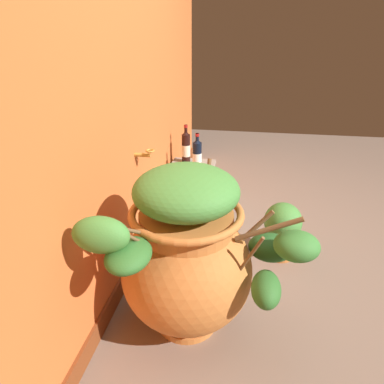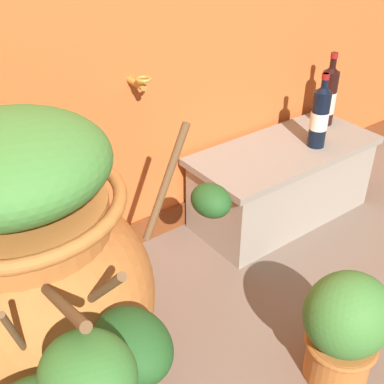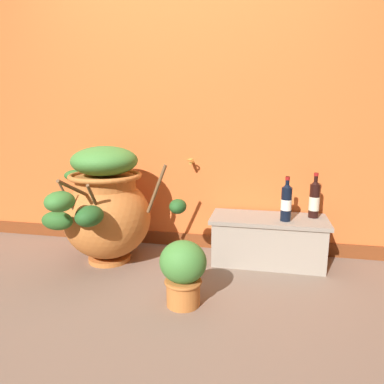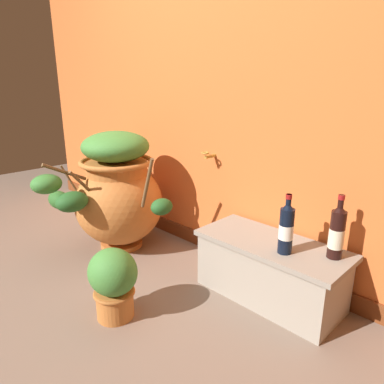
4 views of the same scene
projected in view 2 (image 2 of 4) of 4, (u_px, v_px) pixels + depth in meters
The scene contains 5 objects.
terracotta_urn at pixel (34, 274), 1.33m from camera, with size 1.06×0.98×0.88m.
stone_ledge at pixel (282, 180), 2.21m from camera, with size 0.86×0.38×0.35m.
wine_bottle_left at pixel (328, 95), 2.26m from camera, with size 0.08×0.08×0.34m.
wine_bottle_middle at pixel (320, 115), 2.06m from camera, with size 0.08×0.08×0.32m.
potted_shrub at pixel (345, 327), 1.46m from camera, with size 0.28×0.25×0.39m.
Camera 2 is at (-0.76, -0.39, 1.34)m, focal length 46.07 mm.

